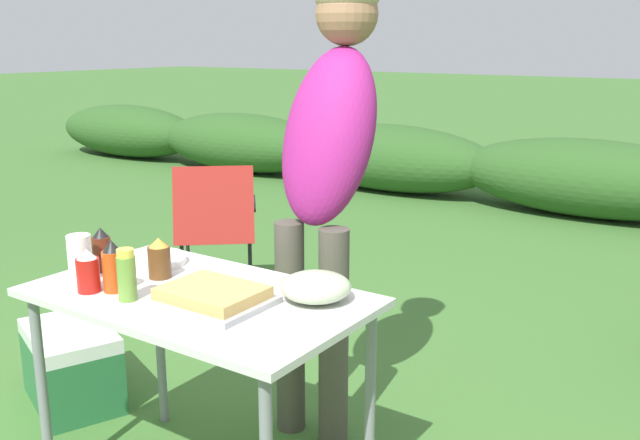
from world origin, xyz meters
name	(u,v)px	position (x,y,z in m)	size (l,w,h in m)	color
shrub_hedge	(587,178)	(0.00, 4.90, 0.35)	(14.40, 0.90, 0.69)	#2D5623
folding_table	(199,316)	(0.00, 0.00, 0.66)	(1.10, 0.64, 0.74)	silver
food_tray	(213,296)	(0.11, -0.05, 0.77)	(0.34, 0.27, 0.06)	#9E9EA3
plate_stack	(151,260)	(-0.36, 0.14, 0.75)	(0.26, 0.26, 0.02)	white
mixing_bowl	(316,287)	(0.35, 0.16, 0.78)	(0.22, 0.22, 0.09)	#ADBC99
paper_cup_stack	(80,258)	(-0.41, -0.13, 0.82)	(0.08, 0.08, 0.16)	white
bbq_sauce_bottle	(102,250)	(-0.44, -0.02, 0.81)	(0.06, 0.06, 0.16)	#562314
hot_sauce_bottle	(113,267)	(-0.24, -0.14, 0.82)	(0.07, 0.07, 0.17)	#CC4214
relish_jar	(127,275)	(-0.14, -0.17, 0.82)	(0.06, 0.06, 0.17)	olive
ketchup_bottle	(88,271)	(-0.30, -0.19, 0.81)	(0.07, 0.07, 0.14)	red
beer_bottle	(159,259)	(-0.22, 0.04, 0.81)	(0.08, 0.08, 0.14)	brown
standing_person_in_olive_jacket	(329,151)	(0.07, 0.66, 1.13)	(0.39, 0.52, 1.76)	#4C473D
camp_chair_green_behind_table	(216,223)	(-1.30, 1.50, 0.47)	(0.73, 0.75, 0.83)	maroon
cooler_box	(72,366)	(-0.93, 0.16, 0.17)	(0.57, 0.48, 0.34)	#286B3D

